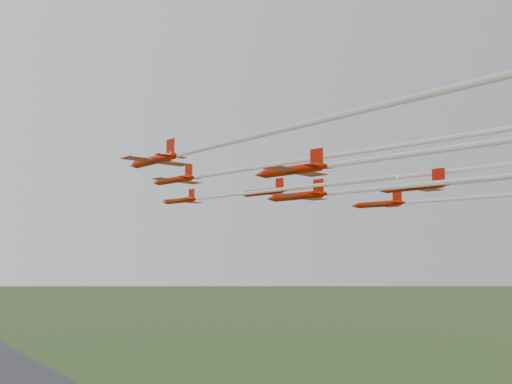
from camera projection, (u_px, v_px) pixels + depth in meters
jet_lead at (225, 195)px, 97.43m from camera, size 13.06×49.55×2.35m
jet_row2_left at (258, 167)px, 76.00m from camera, size 15.93×64.04×2.46m
jet_row2_right at (337, 184)px, 94.35m from camera, size 15.78×64.70×2.83m
jet_row3_left at (223, 144)px, 57.28m from camera, size 10.07×53.36×2.50m
jet_row3_mid at (358, 190)px, 79.29m from camera, size 14.09×49.46×2.80m
jet_row3_right at (444, 200)px, 99.01m from camera, size 16.48×52.47×2.69m
jet_row4_left at (356, 161)px, 61.48m from camera, size 12.42×44.12×2.67m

